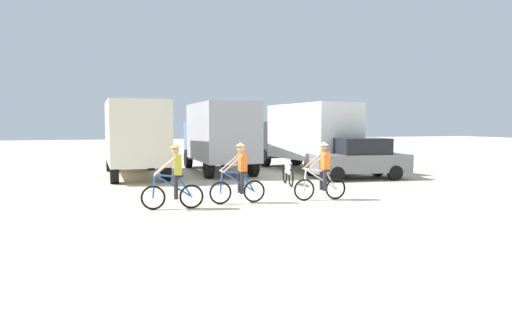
# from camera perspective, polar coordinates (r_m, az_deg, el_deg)

# --- Properties ---
(ground_plane) EXTENTS (120.00, 120.00, 0.00)m
(ground_plane) POSITION_cam_1_polar(r_m,az_deg,el_deg) (13.11, 5.96, -5.83)
(ground_plane) COLOR beige
(box_truck_cream_rv) EXTENTS (2.69, 6.86, 3.35)m
(box_truck_cream_rv) POSITION_cam_1_polar(r_m,az_deg,el_deg) (20.92, -15.20, 3.09)
(box_truck_cream_rv) COLOR beige
(box_truck_cream_rv) RESTS_ON ground
(box_truck_grey_hauler) EXTENTS (2.56, 6.81, 3.35)m
(box_truck_grey_hauler) POSITION_cam_1_polar(r_m,az_deg,el_deg) (21.99, -4.80, 3.30)
(box_truck_grey_hauler) COLOR #9E9EA3
(box_truck_grey_hauler) RESTS_ON ground
(box_truck_white_box) EXTENTS (3.22, 7.00, 3.35)m
(box_truck_white_box) POSITION_cam_1_polar(r_m,az_deg,el_deg) (22.95, 6.44, 3.34)
(box_truck_white_box) COLOR white
(box_truck_white_box) RESTS_ON ground
(sedan_parked) EXTENTS (4.35, 2.14, 1.76)m
(sedan_parked) POSITION_cam_1_polar(r_m,az_deg,el_deg) (19.78, 13.03, 0.18)
(sedan_parked) COLOR slate
(sedan_parked) RESTS_ON ground
(cyclist_orange_shirt) EXTENTS (1.73, 0.52, 1.82)m
(cyclist_orange_shirt) POSITION_cam_1_polar(r_m,az_deg,el_deg) (12.62, -10.37, -2.40)
(cyclist_orange_shirt) COLOR black
(cyclist_orange_shirt) RESTS_ON ground
(cyclist_cowboy_hat) EXTENTS (1.73, 0.52, 1.82)m
(cyclist_cowboy_hat) POSITION_cam_1_polar(r_m,az_deg,el_deg) (13.34, -2.13, -1.95)
(cyclist_cowboy_hat) COLOR black
(cyclist_cowboy_hat) RESTS_ON ground
(cyclist_near_camera) EXTENTS (1.73, 0.52, 1.82)m
(cyclist_near_camera) POSITION_cam_1_polar(r_m,az_deg,el_deg) (14.06, 8.41, -1.66)
(cyclist_near_camera) COLOR black
(cyclist_near_camera) RESTS_ON ground
(bicycle_spare) EXTENTS (0.50, 1.72, 0.97)m
(bicycle_spare) POSITION_cam_1_polar(r_m,az_deg,el_deg) (17.44, 4.07, -1.89)
(bicycle_spare) COLOR black
(bicycle_spare) RESTS_ON ground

